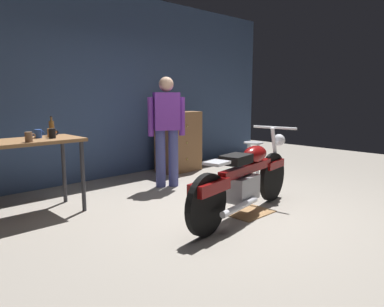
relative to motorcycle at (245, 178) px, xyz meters
The scene contains 13 objects.
ground_plane 0.48m from the motorcycle, 130.82° to the left, with size 12.00×12.00×0.00m, color gray.
back_wall 3.12m from the motorcycle, 91.99° to the left, with size 8.00×0.12×3.10m, color #384C70.
workbench 2.57m from the motorcycle, 137.49° to the left, with size 1.30×0.64×0.90m.
motorcycle is the anchor object (origin of this frame).
person_standing 1.76m from the motorcycle, 82.46° to the left, with size 0.51×0.38×1.67m.
shop_stool 1.81m from the motorcycle, 33.73° to the left, with size 0.32×0.32×0.64m.
wooden_dresser 2.67m from the motorcycle, 65.09° to the left, with size 0.80×0.47×1.10m.
drip_tray 0.45m from the motorcycle, ahead, with size 0.56×0.40×0.01m, color olive.
mug_orange_travel 2.40m from the motorcycle, 129.61° to the left, with size 0.11×0.08×0.10m.
mug_black_matte 2.32m from the motorcycle, 133.09° to the left, with size 0.12×0.08×0.11m.
mug_brown_stoneware 2.45m from the motorcycle, 141.65° to the left, with size 0.11×0.08×0.11m.
mug_blue_enamel 2.49m from the motorcycle, 132.68° to the left, with size 0.12×0.08×0.10m.
bottle 2.49m from the motorcycle, 125.75° to the left, with size 0.06×0.06×0.24m.
Camera 1 is at (-3.21, -2.66, 1.41)m, focal length 33.98 mm.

